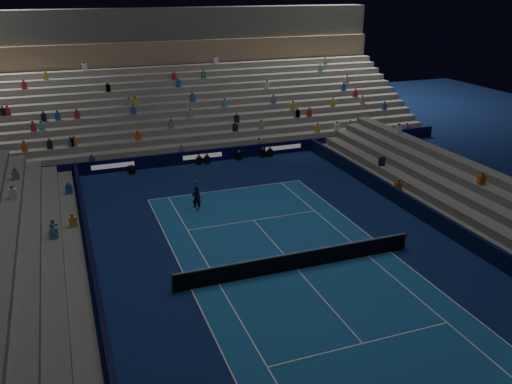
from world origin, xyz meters
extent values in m
plane|color=#0C1B49|center=(0.00, 0.00, 0.00)|extent=(90.00, 90.00, 0.00)
cube|color=#19528C|center=(0.00, 0.00, 0.01)|extent=(10.97, 23.77, 0.01)
cube|color=black|center=(0.00, 18.50, 0.50)|extent=(44.00, 0.25, 1.00)
cube|color=black|center=(9.70, 0.00, 0.50)|extent=(0.25, 37.00, 1.00)
cube|color=black|center=(-9.70, 0.00, 0.50)|extent=(0.25, 37.00, 1.00)
cube|color=gray|center=(0.00, 19.50, 0.25)|extent=(44.00, 1.00, 0.50)
cube|color=gray|center=(0.00, 20.50, 0.50)|extent=(44.00, 1.00, 1.00)
cube|color=gray|center=(0.00, 21.50, 0.75)|extent=(44.00, 1.00, 1.50)
cube|color=gray|center=(0.00, 22.50, 1.00)|extent=(44.00, 1.00, 2.00)
cube|color=gray|center=(0.00, 23.50, 1.25)|extent=(44.00, 1.00, 2.50)
cube|color=gray|center=(0.00, 24.50, 1.50)|extent=(44.00, 1.00, 3.00)
cube|color=gray|center=(0.00, 25.50, 1.75)|extent=(44.00, 1.00, 3.50)
cube|color=gray|center=(0.00, 26.50, 2.00)|extent=(44.00, 1.00, 4.00)
cube|color=gray|center=(0.00, 27.50, 2.25)|extent=(44.00, 1.00, 4.50)
cube|color=gray|center=(0.00, 28.50, 2.50)|extent=(44.00, 1.00, 5.00)
cube|color=gray|center=(0.00, 29.50, 2.75)|extent=(44.00, 1.00, 5.50)
cube|color=gray|center=(0.00, 30.50, 3.00)|extent=(44.00, 1.00, 6.00)
cube|color=#866E53|center=(0.00, 31.60, 7.10)|extent=(44.00, 0.60, 2.20)
cube|color=#464644|center=(0.00, 33.00, 9.70)|extent=(44.00, 2.40, 3.00)
cube|color=slate|center=(10.50, 0.00, 0.25)|extent=(1.00, 37.00, 0.50)
cube|color=slate|center=(11.50, 0.00, 0.50)|extent=(1.00, 37.00, 1.00)
cube|color=slate|center=(12.50, 0.00, 0.75)|extent=(1.00, 37.00, 1.50)
cube|color=slate|center=(13.50, 0.00, 1.00)|extent=(1.00, 37.00, 2.00)
cube|color=#62625E|center=(-10.50, 0.00, 0.25)|extent=(1.00, 37.00, 0.50)
cube|color=#62625E|center=(-11.50, 0.00, 0.50)|extent=(1.00, 37.00, 1.00)
cube|color=#62625E|center=(-12.50, 0.00, 0.75)|extent=(1.00, 37.00, 1.50)
cube|color=#62625E|center=(-13.50, 0.00, 1.00)|extent=(1.00, 37.00, 2.00)
cylinder|color=#B2B2B7|center=(-6.40, 0.00, 0.55)|extent=(0.10, 0.10, 1.10)
cylinder|color=#B2B2B7|center=(6.40, 0.00, 0.55)|extent=(0.10, 0.10, 1.10)
cube|color=black|center=(0.00, 0.00, 0.45)|extent=(12.80, 0.03, 0.90)
cube|color=white|center=(0.00, 0.00, 0.94)|extent=(12.80, 0.04, 0.08)
imported|color=black|center=(-2.84, 9.18, 0.78)|extent=(0.58, 0.38, 1.56)
cube|color=black|center=(-5.73, 17.71, 0.29)|extent=(0.52, 0.60, 0.57)
cylinder|color=black|center=(-5.73, 17.27, 0.46)|extent=(0.22, 0.37, 0.16)
camera|label=1|loc=(-10.24, -21.76, 13.57)|focal=37.88mm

